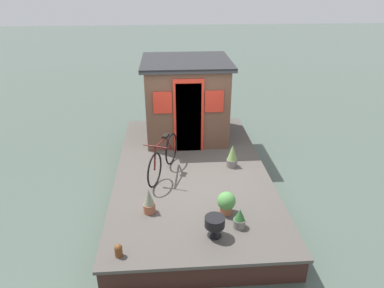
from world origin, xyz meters
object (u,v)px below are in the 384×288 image
mooring_bollard (118,250)px  potted_plant_fern (232,156)px  charcoal_grill (215,223)px  potted_plant_sage (226,202)px  potted_plant_succulent (149,201)px  bicycle (163,157)px  houseboat_cabin (186,99)px  potted_plant_geranium (240,219)px

mooring_bollard → potted_plant_fern: bearing=-39.7°
charcoal_grill → potted_plant_sage: bearing=-25.6°
potted_plant_sage → charcoal_grill: (-0.61, 0.29, 0.04)m
potted_plant_succulent → potted_plant_sage: size_ratio=1.16×
mooring_bollard → bicycle: bearing=-15.8°
houseboat_cabin → mooring_bollard: houseboat_cabin is taller
bicycle → potted_plant_sage: bicycle is taller
bicycle → mooring_bollard: bicycle is taller
bicycle → charcoal_grill: 2.26m
charcoal_grill → houseboat_cabin: bearing=3.0°
bicycle → mooring_bollard: 2.57m
potted_plant_geranium → potted_plant_succulent: bearing=71.0°
potted_plant_fern → potted_plant_sage: 1.76m
bicycle → potted_plant_fern: 1.55m
houseboat_cabin → potted_plant_sage: 3.66m
houseboat_cabin → potted_plant_sage: (-3.53, -0.51, -0.79)m
potted_plant_geranium → charcoal_grill: charcoal_grill is taller
potted_plant_sage → mooring_bollard: (-0.96, 1.82, -0.11)m
houseboat_cabin → potted_plant_fern: size_ratio=4.16×
bicycle → potted_plant_sage: 1.88m
potted_plant_succulent → charcoal_grill: potted_plant_succulent is taller
bicycle → charcoal_grill: bearing=-158.4°
potted_plant_succulent → houseboat_cabin: bearing=-14.4°
charcoal_grill → mooring_bollard: charcoal_grill is taller
houseboat_cabin → potted_plant_geranium: 4.09m
bicycle → potted_plant_sage: bearing=-143.1°
potted_plant_fern → mooring_bollard: size_ratio=2.44×
houseboat_cabin → potted_plant_succulent: bearing=165.6°
potted_plant_sage → potted_plant_geranium: bearing=-158.6°
houseboat_cabin → charcoal_grill: size_ratio=5.96×
potted_plant_fern → potted_plant_succulent: bearing=131.6°
potted_plant_geranium → charcoal_grill: size_ratio=0.99×
potted_plant_geranium → mooring_bollard: potted_plant_geranium is taller
houseboat_cabin → mooring_bollard: 4.77m
potted_plant_geranium → charcoal_grill: bearing=113.1°
houseboat_cabin → bicycle: (-2.04, 0.61, -0.62)m
potted_plant_fern → potted_plant_geranium: bearing=173.4°
bicycle → potted_plant_fern: bearing=-81.9°
potted_plant_fern → mooring_bollard: (-2.68, 2.22, -0.14)m
potted_plant_sage → mooring_bollard: size_ratio=1.96×
potted_plant_sage → potted_plant_geranium: 0.45m
potted_plant_succulent → mooring_bollard: bearing=158.3°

